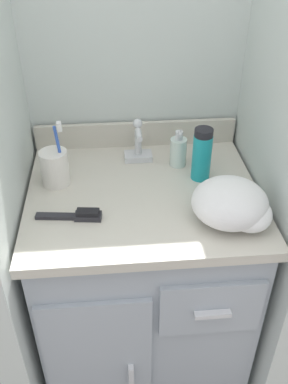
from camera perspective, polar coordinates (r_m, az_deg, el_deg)
The scene contains 10 objects.
ground_plane at distance 1.87m, azimuth -0.08°, elevation -21.06°, with size 6.00×6.00×0.00m, color #4C4742.
wall_back at distance 1.44m, azimuth -1.36°, elevation 16.96°, with size 0.86×0.08×2.20m, color silver.
vanity at distance 1.52m, azimuth -0.13°, elevation -12.29°, with size 0.68×0.60×0.83m.
backsplash at distance 1.48m, azimuth -1.07°, elevation 7.75°, with size 0.68×0.02×0.09m.
sink_faucet at distance 1.39m, azimuth -0.79°, elevation 6.12°, with size 0.09×0.09×0.14m.
toothbrush_cup at distance 1.29m, azimuth -11.79°, elevation 3.24°, with size 0.08×0.08×0.20m.
soap_dispenser at distance 1.36m, azimuth 4.59°, elevation 5.46°, with size 0.05×0.05×0.13m.
shaving_cream_can at distance 1.29m, azimuth 7.72°, elevation 4.98°, with size 0.06×0.06×0.17m.
hairbrush at distance 1.17m, azimuth -8.78°, elevation -3.09°, with size 0.18×0.05×0.03m.
hand_towel at distance 1.15m, azimuth 11.90°, elevation -1.67°, with size 0.21×0.20×0.12m.
Camera 1 is at (-0.09, -1.02, 1.56)m, focal length 40.00 mm.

